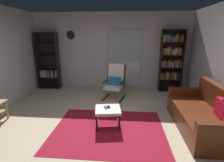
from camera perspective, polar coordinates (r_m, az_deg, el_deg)
name	(u,v)px	position (r m, az deg, el deg)	size (l,w,h in m)	color
ground_plane	(99,129)	(3.66, -4.41, -15.77)	(7.02, 7.02, 0.00)	#C4B394
wall_back	(111,51)	(6.03, -0.24, 9.90)	(5.60, 0.06, 2.60)	silver
glass_door_panel	(124,59)	(5.97, 4.21, 7.39)	(1.10, 0.01, 2.00)	silver
area_rug	(109,130)	(3.62, -1.11, -16.00)	(2.24, 1.78, 0.01)	maroon
bookshelf_near_tv	(49,64)	(6.44, -20.38, 5.35)	(0.73, 0.30, 1.95)	black
bookshelf_near_sofa	(171,59)	(5.99, 19.18, 6.87)	(0.72, 0.30, 2.04)	black
leather_sofa	(205,115)	(3.99, 28.78, -10.02)	(0.91, 1.88, 0.88)	#5D2812
lounge_armchair	(115,81)	(5.10, 0.96, 0.09)	(0.69, 0.76, 1.02)	black
ottoman	(108,112)	(3.63, -1.39, -10.21)	(0.59, 0.55, 0.39)	white
tv_remote	(105,107)	(3.63, -2.29, -8.83)	(0.04, 0.14, 0.02)	black
cell_phone	(108,107)	(3.66, -1.23, -8.71)	(0.07, 0.14, 0.01)	black
wall_clock	(71,35)	(6.21, -13.66, 14.73)	(0.29, 0.03, 0.29)	silver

